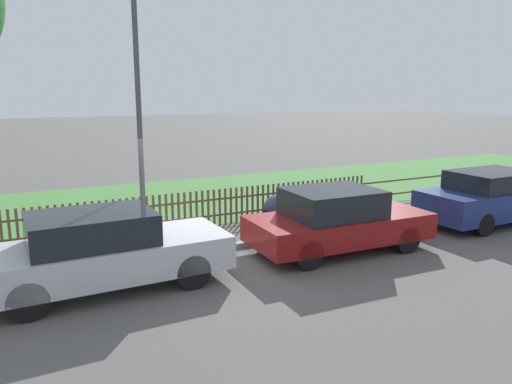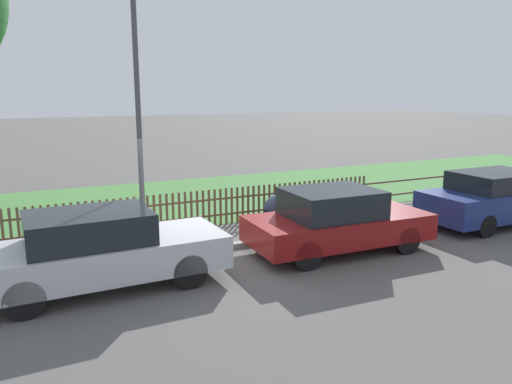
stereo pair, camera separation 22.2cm
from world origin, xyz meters
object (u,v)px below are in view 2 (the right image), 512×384
(parked_car_navy_estate, at_px, (100,250))
(parked_car_red_compact, at_px, (336,220))
(parked_car_white_van, at_px, (499,197))
(street_lamp, at_px, (138,74))
(covered_motorcycle, at_px, (295,203))

(parked_car_navy_estate, height_order, parked_car_red_compact, parked_car_navy_estate)
(parked_car_white_van, height_order, street_lamp, street_lamp)
(parked_car_red_compact, relative_size, covered_motorcycle, 2.12)
(covered_motorcycle, relative_size, street_lamp, 0.31)
(parked_car_navy_estate, relative_size, covered_motorcycle, 2.28)
(parked_car_navy_estate, distance_m, parked_car_white_van, 10.21)
(parked_car_white_van, distance_m, covered_motorcycle, 5.43)
(covered_motorcycle, bearing_deg, street_lamp, -178.51)
(parked_car_white_van, bearing_deg, parked_car_navy_estate, 179.76)
(parked_car_red_compact, bearing_deg, parked_car_navy_estate, -179.27)
(parked_car_white_van, relative_size, covered_motorcycle, 2.33)
(parked_car_red_compact, height_order, parked_car_white_van, parked_car_white_van)
(covered_motorcycle, distance_m, street_lamp, 5.17)
(parked_car_white_van, distance_m, street_lamp, 9.69)
(parked_car_navy_estate, distance_m, parked_car_red_compact, 5.00)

